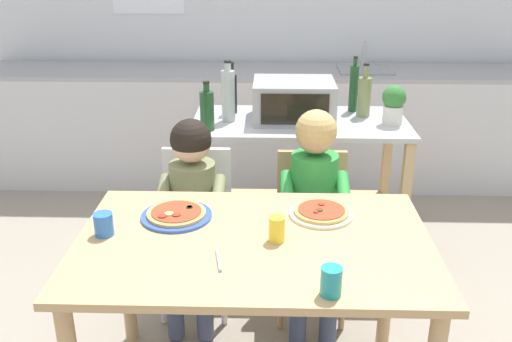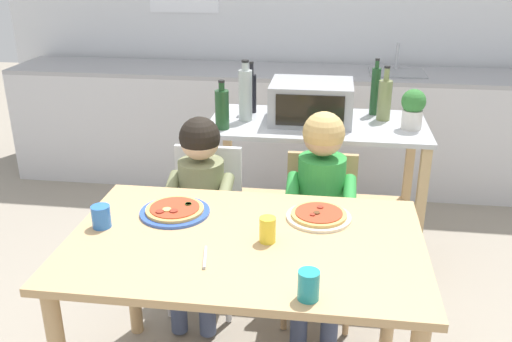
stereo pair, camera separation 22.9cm
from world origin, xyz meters
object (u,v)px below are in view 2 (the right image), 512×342
Objects in this scene: dining_chair_right at (319,225)px; drinking_cup_blue at (101,217)px; dining_table at (245,263)px; child_in_olive_shirt at (199,194)px; child_in_green_shirt at (321,198)px; kitchen_island_cart at (315,168)px; drinking_cup_teal at (309,285)px; toaster_oven at (311,102)px; drinking_cup_yellow at (268,230)px; bottle_tall_green_wine at (252,92)px; potted_herb_plant at (413,108)px; bottle_slim_sauce at (245,94)px; serving_spoon at (205,257)px; bottle_dark_olive_oil at (385,99)px; dining_chair_left at (206,216)px; pizza_plate_cream at (319,216)px; pizza_plate_blue_rimmed at (175,211)px; bottle_squat_spirits at (222,109)px; bottle_brown_beer at (375,90)px.

dining_chair_right is 9.26× the size of drinking_cup_blue.
dining_chair_right is (0.26, 0.67, -0.17)m from dining_table.
child_in_olive_shirt is 0.95× the size of child_in_green_shirt.
kitchen_island_cart is 1.54m from drinking_cup_teal.
dining_table is at bearing -98.65° from toaster_oven.
toaster_oven is 4.59× the size of drinking_cup_yellow.
bottle_tall_green_wine is 0.90m from potted_herb_plant.
bottle_tall_green_wine reaches higher than drinking_cup_blue.
dining_chair_right is at bearing -134.88° from potted_herb_plant.
bottle_slim_sauce is 0.34× the size of child_in_olive_shirt.
dining_table is 0.23m from serving_spoon.
bottle_dark_olive_oil is at bearing 10.79° from toaster_oven.
pizza_plate_cream is (0.58, -0.49, 0.29)m from dining_chair_left.
potted_herb_plant is 1.53× the size of serving_spoon.
potted_herb_plant is at bearing 63.91° from pizza_plate_cream.
drinking_cup_teal is at bearing -42.36° from pizza_plate_blue_rimmed.
drinking_cup_blue reaches higher than dining_table.
dining_chair_left is 5.79× the size of serving_spoon.
child_in_olive_shirt reaches higher than drinking_cup_blue.
potted_herb_plant reaches higher than drinking_cup_teal.
bottle_squat_spirits is (-0.11, -0.33, -0.01)m from bottle_tall_green_wine.
bottle_tall_green_wine is at bearing 91.98° from serving_spoon.
bottle_slim_sauce is (-0.40, -0.02, 0.42)m from kitchen_island_cart.
pizza_plate_blue_rimmed is at bearing -117.82° from kitchen_island_cart.
child_in_green_shirt is at bearing -128.30° from potted_herb_plant.
bottle_dark_olive_oil is 0.37× the size of dining_chair_left.
toaster_oven reaches higher than serving_spoon.
bottle_dark_olive_oil reaches higher than dining_table.
pizza_plate_blue_rimmed is at bearing -97.82° from bottle_slim_sauce.
dining_chair_left reaches higher than pizza_plate_blue_rimmed.
bottle_slim_sauce is 0.26× the size of dining_table.
bottle_tall_green_wine is 1.04× the size of pizza_plate_blue_rimmed.
pizza_plate_blue_rimmed is (-0.50, -1.03, -0.19)m from toaster_oven.
child_in_olive_shirt is at bearing -101.08° from bottle_tall_green_wine.
toaster_oven reaches higher than pizza_plate_cream.
potted_herb_plant is (0.89, -0.03, -0.03)m from bottle_slim_sauce.
toaster_oven is 1.73× the size of pizza_plate_cream.
dining_chair_right is 0.77× the size of child_in_green_shirt.
drinking_cup_blue is at bearing -106.76° from bottle_tall_green_wine.
bottle_brown_beer is at bearing 69.10° from dining_chair_right.
toaster_oven is (-0.04, 0.02, 0.38)m from kitchen_island_cart.
bottle_slim_sauce is (-0.36, -0.04, 0.04)m from toaster_oven.
dining_chair_left is (-0.50, -0.50, -0.48)m from toaster_oven.
bottle_brown_beer is 1.76m from drinking_cup_blue.
dining_chair_left is (-0.85, -0.68, -0.51)m from bottle_brown_beer.
toaster_oven is 3.17× the size of serving_spoon.
bottle_slim_sauce is at bearing 76.93° from child_in_olive_shirt.
drinking_cup_teal is (0.56, -0.51, 0.04)m from pizza_plate_blue_rimmed.
bottle_dark_olive_oil is 1.17× the size of pizza_plate_cream.
bottle_slim_sauce is 0.69m from child_in_olive_shirt.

